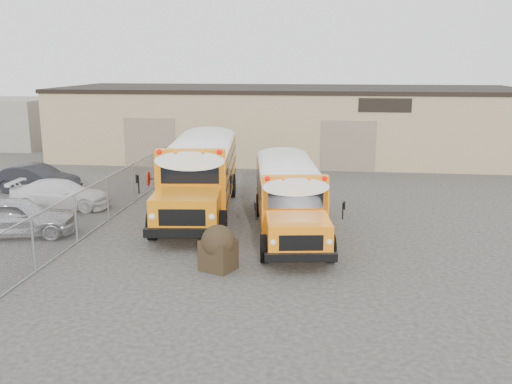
# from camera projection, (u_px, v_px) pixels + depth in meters

# --- Properties ---
(ground) EXTENTS (120.00, 120.00, 0.00)m
(ground) POSITION_uv_depth(u_px,v_px,m) (243.00, 250.00, 19.71)
(ground) COLOR #31302D
(ground) RESTS_ON ground
(warehouse) EXTENTS (30.20, 10.20, 4.67)m
(warehouse) POSITION_uv_depth(u_px,v_px,m) (287.00, 122.00, 38.50)
(warehouse) COLOR #9C8D60
(warehouse) RESTS_ON ground
(chainlink_fence) EXTENTS (0.07, 18.07, 1.81)m
(chainlink_fence) POSITION_uv_depth(u_px,v_px,m) (108.00, 199.00, 23.15)
(chainlink_fence) COLOR gray
(chainlink_fence) RESTS_ON ground
(distant_building_left) EXTENTS (8.00, 6.00, 3.60)m
(distant_building_left) POSITION_uv_depth(u_px,v_px,m) (0.00, 123.00, 43.28)
(distant_building_left) COLOR gray
(distant_building_left) RESTS_ON ground
(school_bus_left) EXTENTS (3.87, 11.08, 3.18)m
(school_bus_left) POSITION_uv_depth(u_px,v_px,m) (213.00, 146.00, 31.19)
(school_bus_left) COLOR orange
(school_bus_left) RESTS_ON ground
(school_bus_right) EXTENTS (3.56, 9.38, 2.68)m
(school_bus_right) POSITION_uv_depth(u_px,v_px,m) (280.00, 164.00, 27.23)
(school_bus_right) COLOR orange
(school_bus_right) RESTS_ON ground
(tarp_bundle) EXTENTS (1.24, 1.19, 1.45)m
(tarp_bundle) POSITION_uv_depth(u_px,v_px,m) (218.00, 247.00, 17.67)
(tarp_bundle) COLOR black
(tarp_bundle) RESTS_ON ground
(car_silver) EXTENTS (4.68, 2.78, 1.49)m
(car_silver) POSITION_uv_depth(u_px,v_px,m) (15.00, 217.00, 21.08)
(car_silver) COLOR #B8B7BD
(car_silver) RESTS_ON ground
(car_white) EXTENTS (4.45, 2.02, 1.26)m
(car_white) POSITION_uv_depth(u_px,v_px,m) (61.00, 194.00, 25.12)
(car_white) COLOR white
(car_white) RESTS_ON ground
(car_dark) EXTENTS (4.43, 2.19, 1.40)m
(car_dark) POSITION_uv_depth(u_px,v_px,m) (37.00, 179.00, 28.08)
(car_dark) COLOR black
(car_dark) RESTS_ON ground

